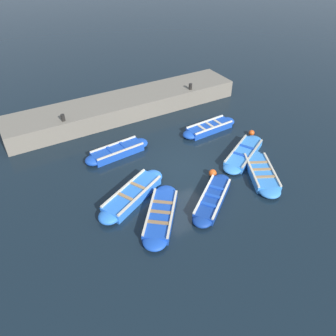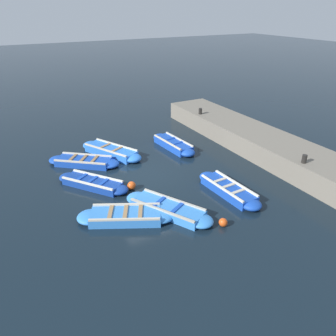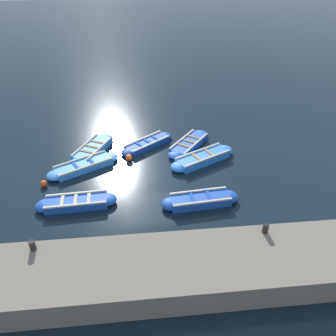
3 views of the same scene
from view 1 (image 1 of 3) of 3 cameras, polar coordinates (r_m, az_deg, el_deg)
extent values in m
plane|color=black|center=(14.88, 3.09, -0.52)|extent=(120.00, 120.00, 0.00)
cube|color=#1947B7|center=(12.57, -1.25, -8.21)|extent=(2.59, 2.34, 0.31)
ellipsoid|color=#1947B7|center=(11.73, -2.30, -12.61)|extent=(1.25, 1.25, 0.31)
ellipsoid|color=#1947B7|center=(13.48, -0.36, -4.37)|extent=(1.25, 1.25, 0.31)
cube|color=beige|center=(12.39, 0.75, -7.81)|extent=(2.01, 1.62, 0.07)
cube|color=beige|center=(12.50, -3.26, -7.38)|extent=(2.01, 1.62, 0.07)
cube|color=olive|center=(12.08, -1.69, -9.45)|extent=(0.63, 0.74, 0.04)
cube|color=olive|center=(12.45, -1.26, -7.65)|extent=(0.63, 0.74, 0.04)
cube|color=olive|center=(12.83, -0.87, -5.96)|extent=(0.63, 0.74, 0.04)
cube|color=#3884E0|center=(15.10, 15.91, -0.75)|extent=(2.65, 2.00, 0.31)
ellipsoid|color=#3884E0|center=(14.21, 17.27, -3.81)|extent=(1.27, 1.26, 0.31)
ellipsoid|color=#3884E0|center=(16.03, 14.70, 1.95)|extent=(1.27, 1.26, 0.31)
cube|color=beige|center=(15.14, 17.69, -0.11)|extent=(2.19, 1.16, 0.07)
cube|color=beige|center=(14.84, 14.34, -0.24)|extent=(2.19, 1.16, 0.07)
cube|color=#9E7A51|center=(14.61, 16.58, -1.47)|extent=(0.52, 0.85, 0.04)
cube|color=#9E7A51|center=(14.99, 16.02, -0.22)|extent=(0.52, 0.85, 0.04)
cube|color=#9E7A51|center=(15.39, 15.48, 0.96)|extent=(0.52, 0.85, 0.04)
cube|color=navy|center=(13.34, 7.75, -5.37)|extent=(2.18, 2.53, 0.30)
ellipsoid|color=navy|center=(12.45, 6.01, -9.06)|extent=(1.06, 1.07, 0.30)
ellipsoid|color=navy|center=(14.29, 9.24, -2.15)|extent=(1.06, 1.07, 0.30)
cube|color=silver|center=(13.16, 9.35, -5.18)|extent=(1.56, 2.05, 0.07)
cube|color=silver|center=(13.28, 6.30, -4.38)|extent=(1.56, 2.05, 0.07)
cube|color=#1947B7|center=(12.84, 7.10, -6.33)|extent=(0.66, 0.54, 0.04)
cube|color=#1947B7|center=(13.23, 7.81, -4.83)|extent=(0.66, 0.54, 0.04)
cube|color=#1947B7|center=(13.63, 8.47, -3.41)|extent=(0.66, 0.54, 0.04)
cube|color=blue|center=(13.41, -6.21, -4.71)|extent=(2.10, 2.93, 0.38)
ellipsoid|color=blue|center=(12.67, -10.17, -8.27)|extent=(1.14, 1.15, 0.38)
ellipsoid|color=blue|center=(14.25, -2.73, -1.52)|extent=(1.14, 1.15, 0.38)
cube|color=beige|center=(13.06, -4.84, -4.64)|extent=(1.33, 2.51, 0.07)
cube|color=beige|center=(13.47, -7.67, -3.34)|extent=(1.33, 2.51, 0.07)
cube|color=#9E7A51|center=(13.04, -7.36, -5.00)|extent=(0.78, 0.49, 0.04)
cube|color=#9E7A51|center=(13.50, -5.23, -3.09)|extent=(0.78, 0.49, 0.04)
cube|color=#1947B7|center=(17.86, 7.21, 6.95)|extent=(0.98, 2.58, 0.35)
ellipsoid|color=#1947B7|center=(17.16, 3.90, 5.82)|extent=(0.82, 0.84, 0.35)
ellipsoid|color=#1947B7|center=(18.62, 10.27, 7.98)|extent=(0.82, 0.84, 0.35)
cube|color=silver|center=(17.51, 8.05, 7.00)|extent=(0.22, 2.49, 0.07)
cube|color=silver|center=(18.00, 6.49, 8.05)|extent=(0.22, 2.49, 0.07)
cube|color=beige|center=(17.46, 5.88, 7.03)|extent=(0.75, 0.18, 0.04)
cube|color=beige|center=(17.76, 7.26, 7.49)|extent=(0.75, 0.18, 0.04)
cube|color=beige|center=(18.08, 8.60, 7.93)|extent=(0.75, 0.18, 0.04)
cube|color=#3884E0|center=(16.12, 13.02, 2.45)|extent=(2.12, 2.85, 0.30)
ellipsoid|color=#3884E0|center=(15.04, 11.17, -0.09)|extent=(1.16, 1.17, 0.30)
ellipsoid|color=#3884E0|center=(17.24, 14.65, 4.66)|extent=(1.16, 1.17, 0.30)
cube|color=#B2AD9E|center=(15.93, 14.51, 2.54)|extent=(1.35, 2.40, 0.07)
cube|color=#B2AD9E|center=(16.11, 11.74, 3.45)|extent=(1.35, 2.40, 0.07)
cube|color=#1947B7|center=(15.71, 12.61, 2.28)|extent=(0.78, 0.51, 0.04)
cube|color=#1947B7|center=(16.34, 13.59, 3.60)|extent=(0.78, 0.51, 0.04)
cube|color=#1947B7|center=(15.98, -8.78, 2.86)|extent=(1.06, 2.57, 0.37)
ellipsoid|color=#1947B7|center=(15.60, -12.84, 1.32)|extent=(0.84, 0.86, 0.37)
ellipsoid|color=#1947B7|center=(16.46, -4.94, 4.31)|extent=(0.84, 0.86, 0.37)
cube|color=beige|center=(15.57, -8.20, 2.89)|extent=(0.30, 2.46, 0.07)
cube|color=beige|center=(16.15, -9.49, 4.13)|extent=(0.30, 2.46, 0.07)
cube|color=#1947B7|center=(15.75, -9.99, 3.05)|extent=(0.75, 0.20, 0.04)
cube|color=#1947B7|center=(15.99, -7.73, 3.90)|extent=(0.75, 0.20, 0.04)
cube|color=slate|center=(19.49, -7.29, 10.77)|extent=(2.51, 13.57, 0.99)
cylinder|color=black|center=(17.45, -17.84, 8.34)|extent=(0.20, 0.20, 0.35)
cylinder|color=black|center=(20.13, 3.93, 13.98)|extent=(0.20, 0.20, 0.35)
sphere|color=#E05119|center=(17.87, 14.34, 5.95)|extent=(0.30, 0.30, 0.30)
sphere|color=#E05119|center=(14.60, 7.79, -0.89)|extent=(0.34, 0.34, 0.34)
camera|label=2|loc=(19.08, 49.03, 18.81)|focal=35.00mm
camera|label=3|loc=(23.85, -16.80, 36.09)|focal=35.00mm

